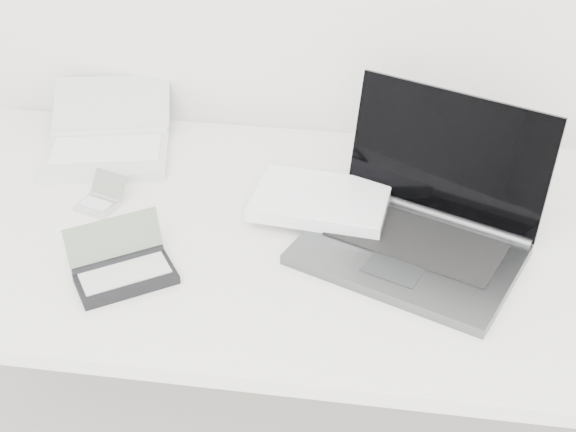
# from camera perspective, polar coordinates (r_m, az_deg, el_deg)

# --- Properties ---
(desk) EXTENTS (1.60, 0.80, 0.73)m
(desk) POSITION_cam_1_polar(r_m,az_deg,el_deg) (1.59, 1.28, -2.41)
(desk) COLOR white
(desk) RESTS_ON ground
(laptop_large) EXTENTS (0.57, 0.45, 0.26)m
(laptop_large) POSITION_cam_1_polar(r_m,az_deg,el_deg) (1.54, 7.36, -0.14)
(laptop_large) COLOR #4F5154
(laptop_large) RESTS_ON desk
(netbook_open_white) EXTENTS (0.34, 0.39, 0.09)m
(netbook_open_white) POSITION_cam_1_polar(r_m,az_deg,el_deg) (1.86, -12.68, 5.25)
(netbook_open_white) COLOR silver
(netbook_open_white) RESTS_ON desk
(pda_silver) EXTENTS (0.10, 0.11, 0.06)m
(pda_silver) POSITION_cam_1_polar(r_m,az_deg,el_deg) (1.67, -13.19, 1.11)
(pda_silver) COLOR silver
(pda_silver) RESTS_ON desk
(palmtop_charcoal) EXTENTS (0.21, 0.20, 0.09)m
(palmtop_charcoal) POSITION_cam_1_polar(r_m,az_deg,el_deg) (1.47, -11.67, -3.66)
(palmtop_charcoal) COLOR black
(palmtop_charcoal) RESTS_ON desk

